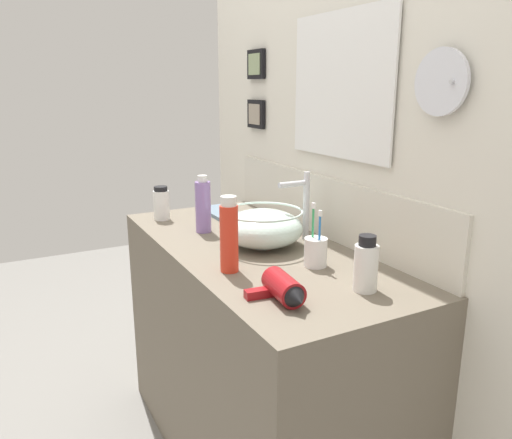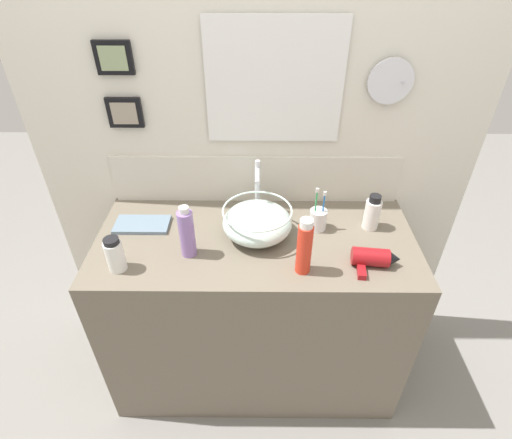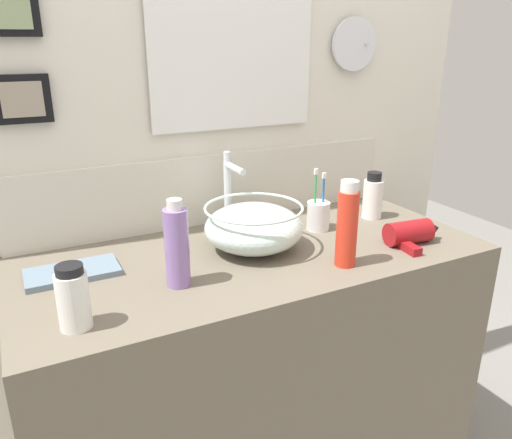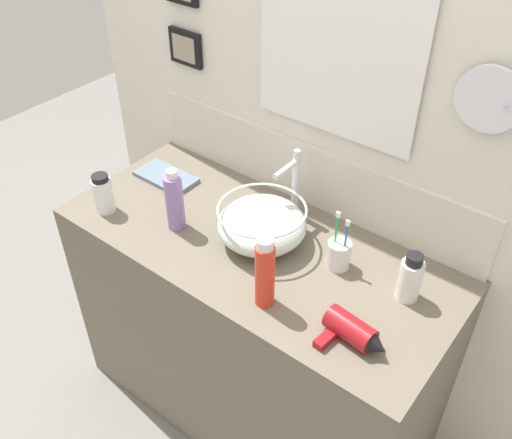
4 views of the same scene
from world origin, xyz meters
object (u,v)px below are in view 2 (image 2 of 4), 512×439
Objects in this scene: glass_bowl_sink at (257,222)px; faucet at (258,184)px; hand_towel at (142,224)px; soap_dispenser at (372,213)px; spray_bottle at (187,233)px; lotion_bottle at (115,255)px; shampoo_bottle at (304,247)px; hair_drier at (374,258)px; toothbrush_cup at (318,219)px.

faucet is at bearing 90.00° from glass_bowl_sink.
hand_towel is (-0.50, 0.06, -0.06)m from glass_bowl_sink.
glass_bowl_sink is 1.13× the size of faucet.
soap_dispenser is (0.48, 0.06, 0.01)m from glass_bowl_sink.
faucet reaches higher than glass_bowl_sink.
spray_bottle is (-0.27, -0.28, -0.04)m from faucet.
shampoo_bottle reaches higher than lotion_bottle.
soap_dispenser is 0.69× the size of hand_towel.
spray_bottle is at bearing -156.46° from glass_bowl_sink.
spray_bottle reaches higher than glass_bowl_sink.
hair_drier is 1.31× the size of lotion_bottle.
soap_dispenser is (0.23, 0.01, 0.03)m from toothbrush_cup.
hair_drier is 0.72m from spray_bottle.
toothbrush_cup is at bearing -177.24° from soap_dispenser.
shampoo_bottle is (-0.31, -0.27, 0.04)m from soap_dispenser.
soap_dispenser is at bearing 14.77° from lotion_bottle.
hand_towel is (-0.94, 0.24, -0.03)m from hair_drier.
glass_bowl_sink reaches higher than hair_drier.
faucet reaches higher than toothbrush_cup.
faucet is at bearing 35.29° from lotion_bottle.
soap_dispenser is (0.48, -0.11, -0.07)m from faucet.
hand_towel is (-0.23, 0.18, -0.10)m from spray_bottle.
hand_towel is at bearing 165.90° from hair_drier.
toothbrush_cup is 0.23m from soap_dispenser.
shampoo_bottle is at bearing -65.55° from faucet.
glass_bowl_sink is at bearing -6.81° from hand_towel.
spray_bottle is 0.94× the size of shampoo_bottle.
soap_dispenser is at bearing 40.88° from shampoo_bottle.
spray_bottle is (-0.27, -0.12, 0.04)m from glass_bowl_sink.
lotion_bottle is at bearing -161.11° from spray_bottle.
faucet is 0.30m from toothbrush_cup.
soap_dispenser reaches higher than glass_bowl_sink.
spray_bottle is at bearing 18.89° from lotion_bottle.
toothbrush_cup is at bearing 11.09° from glass_bowl_sink.
hand_towel is at bearing -167.79° from faucet.
toothbrush_cup is 0.86× the size of shampoo_bottle.
faucet is 0.65m from lotion_bottle.
toothbrush_cup is 0.76m from hand_towel.
spray_bottle is (-0.53, -0.17, 0.06)m from toothbrush_cup.
lotion_bottle is at bearing -158.70° from glass_bowl_sink.
hair_drier is 0.79× the size of shampoo_bottle.
hair_drier is at bearing -50.60° from toothbrush_cup.
glass_bowl_sink is 1.52× the size of hair_drier.
hair_drier is 0.25m from soap_dispenser.
toothbrush_cup is at bearing 17.67° from spray_bottle.
spray_bottle reaches higher than toothbrush_cup.
toothbrush_cup is 0.28m from shampoo_bottle.
hair_drier is 0.29m from toothbrush_cup.
shampoo_bottle is (-0.27, -0.03, 0.08)m from hair_drier.
faucet is 1.07× the size of shampoo_bottle.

